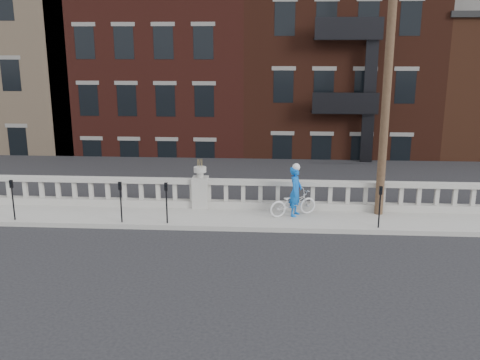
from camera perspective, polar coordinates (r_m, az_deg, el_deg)
The scene contains 12 objects.
ground at distance 15.53m, azimuth -6.20°, elevation -7.77°, with size 120.00×120.00×0.00m, color black.
sidewalk at distance 18.28m, azimuth -4.61°, elevation -4.01°, with size 32.00×2.20×0.15m, color gray.
balustrade at distance 19.01m, azimuth -4.24°, elevation -1.48°, with size 28.00×0.34×1.03m.
planter_pedestal at distance 18.96m, azimuth -4.25°, elevation -0.93°, with size 0.55×0.55×1.76m.
lower_level at distance 37.39m, azimuth 0.62°, elevation 9.54°, with size 80.00×44.00×20.80m.
utility_pole at distance 18.12m, azimuth 15.58°, elevation 12.00°, with size 1.60×0.28×10.00m.
parking_meter_a at distance 19.04m, azimuth -23.11°, elevation -1.51°, with size 0.10×0.09×1.36m.
parking_meter_b at distance 17.71m, azimuth -12.62°, elevation -1.81°, with size 0.10×0.09×1.36m.
parking_meter_c at distance 17.35m, azimuth -7.86°, elevation -1.93°, with size 0.10×0.09×1.36m.
parking_meter_d at distance 17.33m, azimuth 14.70°, elevation -2.30°, with size 0.10×0.09×1.36m.
bicycle at distance 18.16m, azimuth 5.66°, elevation -2.44°, with size 0.59×1.69×0.89m, color silver.
cyclist at distance 18.06m, azimuth 5.94°, elevation -1.20°, with size 0.62×0.41×1.70m, color blue.
Camera 1 is at (2.59, -14.15, 5.87)m, focal length 40.00 mm.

